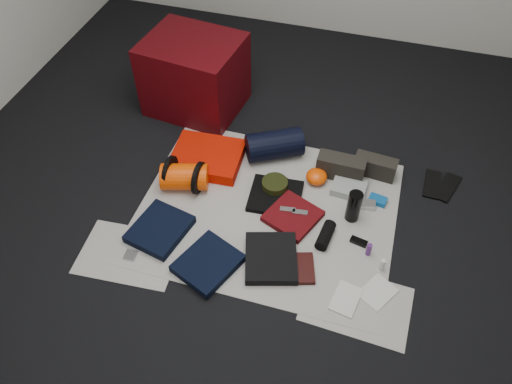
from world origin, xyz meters
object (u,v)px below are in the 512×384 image
(red_cabinet, at_px, (195,75))
(paperback_book, at_px, (302,268))
(navy_duffel, at_px, (274,145))
(water_bottle, at_px, (354,206))
(stuff_sack, at_px, (185,177))
(compact_camera, at_px, (367,204))
(sleeping_pad, at_px, (207,157))

(red_cabinet, bearing_deg, paperback_book, -41.17)
(navy_duffel, bearing_deg, water_bottle, -62.39)
(stuff_sack, xyz_separation_m, water_bottle, (1.10, 0.04, 0.02))
(navy_duffel, bearing_deg, paperback_book, -94.16)
(compact_camera, distance_m, paperback_book, 0.65)
(water_bottle, bearing_deg, red_cabinet, 149.44)
(compact_camera, relative_size, paperback_book, 0.50)
(red_cabinet, distance_m, paperback_book, 1.70)
(sleeping_pad, bearing_deg, compact_camera, -4.93)
(sleeping_pad, height_order, water_bottle, water_bottle)
(red_cabinet, relative_size, navy_duffel, 1.74)
(stuff_sack, xyz_separation_m, navy_duffel, (0.49, 0.45, 0.01))
(compact_camera, bearing_deg, sleeping_pad, 169.12)
(navy_duffel, bearing_deg, red_cabinet, 123.12)
(stuff_sack, distance_m, navy_duffel, 0.66)
(stuff_sack, distance_m, paperback_book, 0.99)
(stuff_sack, bearing_deg, paperback_book, -25.38)
(navy_duffel, height_order, paperback_book, navy_duffel)
(red_cabinet, xyz_separation_m, stuff_sack, (0.23, -0.83, -0.18))
(sleeping_pad, xyz_separation_m, paperback_book, (0.83, -0.68, -0.03))
(water_bottle, bearing_deg, compact_camera, 55.81)
(sleeping_pad, xyz_separation_m, compact_camera, (1.12, -0.10, -0.02))
(water_bottle, height_order, compact_camera, water_bottle)
(sleeping_pad, height_order, paperback_book, sleeping_pad)
(compact_camera, bearing_deg, water_bottle, -130.15)
(stuff_sack, height_order, navy_duffel, navy_duffel)
(compact_camera, bearing_deg, navy_duffel, 151.48)
(stuff_sack, bearing_deg, navy_duffel, 42.53)
(water_bottle, bearing_deg, paperback_book, -114.46)
(navy_duffel, relative_size, compact_camera, 3.71)
(red_cabinet, height_order, stuff_sack, red_cabinet)
(stuff_sack, height_order, paperback_book, stuff_sack)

